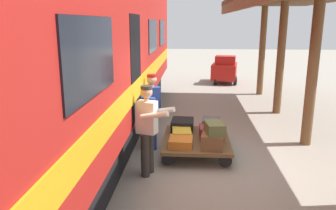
{
  "coord_description": "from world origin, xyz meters",
  "views": [
    {
      "loc": [
        0.66,
        6.3,
        2.81
      ],
      "look_at": [
        1.14,
        -0.38,
        1.15
      ],
      "focal_mm": 35.92,
      "sensor_mm": 36.0,
      "label": 1
    }
  ],
  "objects_px": {
    "suitcase_brown_leather": "(213,140)",
    "porter_in_overalls": "(151,109)",
    "luggage_cart": "(196,140)",
    "suitcase_black_hardshell": "(182,125)",
    "suitcase_yellow_case": "(182,134)",
    "suitcase_cream_canvas": "(210,128)",
    "baggage_tug": "(224,70)",
    "train_car": "(59,62)",
    "porter_by_door": "(148,128)",
    "suitcase_orange_carryall": "(181,142)",
    "suitcase_slate_roller": "(211,122)",
    "suitcase_burgundy_valise": "(211,133)",
    "suitcase_olive_duffel": "(215,128)"
  },
  "relations": [
    {
      "from": "suitcase_black_hardshell",
      "to": "suitcase_olive_duffel",
      "type": "bearing_deg",
      "value": 123.77
    },
    {
      "from": "porter_in_overalls",
      "to": "baggage_tug",
      "type": "height_order",
      "value": "porter_in_overalls"
    },
    {
      "from": "train_car",
      "to": "porter_by_door",
      "type": "height_order",
      "value": "train_car"
    },
    {
      "from": "suitcase_orange_carryall",
      "to": "porter_by_door",
      "type": "distance_m",
      "value": 1.01
    },
    {
      "from": "porter_by_door",
      "to": "suitcase_cream_canvas",
      "type": "bearing_deg",
      "value": -126.89
    },
    {
      "from": "suitcase_black_hardshell",
      "to": "porter_in_overalls",
      "type": "height_order",
      "value": "porter_in_overalls"
    },
    {
      "from": "suitcase_brown_leather",
      "to": "porter_by_door",
      "type": "distance_m",
      "value": 1.46
    },
    {
      "from": "porter_by_door",
      "to": "suitcase_slate_roller",
      "type": "bearing_deg",
      "value": -127.43
    },
    {
      "from": "suitcase_burgundy_valise",
      "to": "porter_by_door",
      "type": "xyz_separation_m",
      "value": [
        1.23,
        1.14,
        0.45
      ]
    },
    {
      "from": "suitcase_black_hardshell",
      "to": "luggage_cart",
      "type": "bearing_deg",
      "value": 123.04
    },
    {
      "from": "porter_by_door",
      "to": "suitcase_yellow_case",
      "type": "bearing_deg",
      "value": -117.17
    },
    {
      "from": "suitcase_slate_roller",
      "to": "porter_in_overalls",
      "type": "relative_size",
      "value": 0.28
    },
    {
      "from": "suitcase_burgundy_valise",
      "to": "suitcase_slate_roller",
      "type": "distance_m",
      "value": 0.5
    },
    {
      "from": "suitcase_yellow_case",
      "to": "baggage_tug",
      "type": "height_order",
      "value": "baggage_tug"
    },
    {
      "from": "train_car",
      "to": "suitcase_cream_canvas",
      "type": "distance_m",
      "value": 3.62
    },
    {
      "from": "suitcase_brown_leather",
      "to": "porter_by_door",
      "type": "xyz_separation_m",
      "value": [
        1.23,
        0.65,
        0.44
      ]
    },
    {
      "from": "suitcase_yellow_case",
      "to": "suitcase_black_hardshell",
      "type": "height_order",
      "value": "suitcase_black_hardshell"
    },
    {
      "from": "luggage_cart",
      "to": "suitcase_orange_carryall",
      "type": "height_order",
      "value": "suitcase_orange_carryall"
    },
    {
      "from": "suitcase_olive_duffel",
      "to": "porter_in_overalls",
      "type": "relative_size",
      "value": 0.3
    },
    {
      "from": "luggage_cart",
      "to": "porter_by_door",
      "type": "bearing_deg",
      "value": 51.56
    },
    {
      "from": "suitcase_orange_carryall",
      "to": "suitcase_slate_roller",
      "type": "distance_m",
      "value": 1.19
    },
    {
      "from": "suitcase_orange_carryall",
      "to": "porter_in_overalls",
      "type": "distance_m",
      "value": 1.11
    },
    {
      "from": "suitcase_yellow_case",
      "to": "suitcase_olive_duffel",
      "type": "height_order",
      "value": "suitcase_olive_duffel"
    },
    {
      "from": "suitcase_cream_canvas",
      "to": "suitcase_slate_roller",
      "type": "relative_size",
      "value": 1.25
    },
    {
      "from": "suitcase_orange_carryall",
      "to": "suitcase_slate_roller",
      "type": "height_order",
      "value": "suitcase_slate_roller"
    },
    {
      "from": "suitcase_yellow_case",
      "to": "suitcase_orange_carryall",
      "type": "xyz_separation_m",
      "value": [
        0.0,
        0.49,
        -0.01
      ]
    },
    {
      "from": "suitcase_black_hardshell",
      "to": "porter_in_overalls",
      "type": "relative_size",
      "value": 0.35
    },
    {
      "from": "luggage_cart",
      "to": "suitcase_black_hardshell",
      "type": "bearing_deg",
      "value": -56.96
    },
    {
      "from": "luggage_cart",
      "to": "porter_by_door",
      "type": "xyz_separation_m",
      "value": [
        0.91,
        1.14,
        0.64
      ]
    },
    {
      "from": "suitcase_black_hardshell",
      "to": "suitcase_orange_carryall",
      "type": "height_order",
      "value": "suitcase_black_hardshell"
    },
    {
      "from": "suitcase_burgundy_valise",
      "to": "suitcase_brown_leather",
      "type": "bearing_deg",
      "value": 90.0
    },
    {
      "from": "suitcase_cream_canvas",
      "to": "porter_in_overalls",
      "type": "xyz_separation_m",
      "value": [
        1.33,
        0.28,
        0.51
      ]
    },
    {
      "from": "suitcase_burgundy_valise",
      "to": "suitcase_olive_duffel",
      "type": "distance_m",
      "value": 0.58
    },
    {
      "from": "luggage_cart",
      "to": "suitcase_slate_roller",
      "type": "height_order",
      "value": "suitcase_slate_roller"
    },
    {
      "from": "suitcase_yellow_case",
      "to": "suitcase_olive_duffel",
      "type": "distance_m",
      "value": 0.9
    },
    {
      "from": "suitcase_black_hardshell",
      "to": "suitcase_slate_roller",
      "type": "height_order",
      "value": "suitcase_slate_roller"
    },
    {
      "from": "train_car",
      "to": "suitcase_olive_duffel",
      "type": "xyz_separation_m",
      "value": [
        -3.03,
        -0.17,
        -1.32
      ]
    },
    {
      "from": "train_car",
      "to": "porter_by_door",
      "type": "bearing_deg",
      "value": 165.31
    },
    {
      "from": "suitcase_yellow_case",
      "to": "suitcase_cream_canvas",
      "type": "bearing_deg",
      "value": -142.45
    },
    {
      "from": "suitcase_black_hardshell",
      "to": "train_car",
      "type": "bearing_deg",
      "value": 26.43
    },
    {
      "from": "train_car",
      "to": "porter_in_overalls",
      "type": "xyz_separation_m",
      "value": [
        -1.67,
        -0.9,
        -1.14
      ]
    },
    {
      "from": "suitcase_burgundy_valise",
      "to": "suitcase_orange_carryall",
      "type": "bearing_deg",
      "value": 37.55
    },
    {
      "from": "suitcase_brown_leather",
      "to": "porter_in_overalls",
      "type": "bearing_deg",
      "value": -28.0
    },
    {
      "from": "suitcase_cream_canvas",
      "to": "baggage_tug",
      "type": "distance_m",
      "value": 8.47
    },
    {
      "from": "suitcase_yellow_case",
      "to": "suitcase_orange_carryall",
      "type": "relative_size",
      "value": 1.1
    },
    {
      "from": "suitcase_yellow_case",
      "to": "luggage_cart",
      "type": "bearing_deg",
      "value": 180.0
    },
    {
      "from": "suitcase_yellow_case",
      "to": "suitcase_black_hardshell",
      "type": "bearing_deg",
      "value": -90.0
    },
    {
      "from": "suitcase_black_hardshell",
      "to": "baggage_tug",
      "type": "relative_size",
      "value": 0.32
    },
    {
      "from": "suitcase_burgundy_valise",
      "to": "suitcase_olive_duffel",
      "type": "xyz_separation_m",
      "value": [
        -0.03,
        0.51,
        0.27
      ]
    },
    {
      "from": "suitcase_slate_roller",
      "to": "porter_by_door",
      "type": "distance_m",
      "value": 2.08
    }
  ]
}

